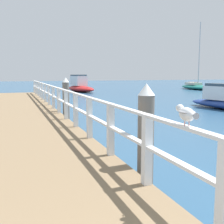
% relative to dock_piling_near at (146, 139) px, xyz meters
% --- Properties ---
extents(pier_deck, '(3.14, 24.86, 0.51)m').
position_rel_dock_piling_near_xyz_m(pier_deck, '(-1.87, 7.72, -0.71)').
color(pier_deck, '#846B4C').
rests_on(pier_deck, ground_plane).
extents(pier_railing, '(0.12, 23.38, 1.01)m').
position_rel_dock_piling_near_xyz_m(pier_railing, '(-0.38, 7.72, 0.17)').
color(pier_railing, white).
rests_on(pier_railing, pier_deck).
extents(dock_piling_near, '(0.29, 0.29, 1.91)m').
position_rel_dock_piling_near_xyz_m(dock_piling_near, '(0.00, 0.00, 0.00)').
color(dock_piling_near, '#6B6056').
rests_on(dock_piling_near, ground_plane).
extents(dock_piling_far, '(0.29, 0.29, 1.91)m').
position_rel_dock_piling_near_xyz_m(dock_piling_far, '(0.00, 7.47, 0.00)').
color(dock_piling_far, '#6B6056').
rests_on(dock_piling_far, ground_plane).
extents(seagull_foreground, '(0.21, 0.48, 0.21)m').
position_rel_dock_piling_near_xyz_m(seagull_foreground, '(-0.38, -1.72, 0.69)').
color(seagull_foreground, white).
rests_on(seagull_foreground, pier_railing).
extents(boat_2, '(2.95, 5.97, 1.94)m').
position_rel_dock_piling_near_xyz_m(boat_2, '(5.30, 27.55, -0.32)').
color(boat_2, red).
rests_on(boat_2, ground_plane).
extents(boat_4, '(2.60, 6.91, 8.50)m').
position_rel_dock_piling_near_xyz_m(boat_4, '(20.64, 26.94, -0.59)').
color(boat_4, '#197266').
rests_on(boat_4, ground_plane).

